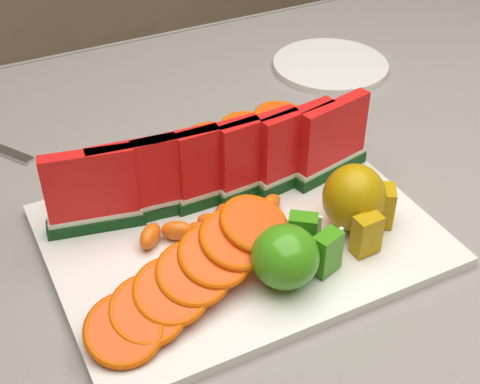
% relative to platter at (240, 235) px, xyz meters
% --- Properties ---
extents(table, '(1.40, 0.90, 0.75)m').
position_rel_platter_xyz_m(table, '(0.08, 0.02, -0.11)').
color(table, '#473317').
rests_on(table, ground).
extents(tablecloth, '(1.53, 1.03, 0.20)m').
position_rel_platter_xyz_m(tablecloth, '(0.08, 0.02, -0.05)').
color(tablecloth, gray).
rests_on(tablecloth, table).
extents(platter, '(0.40, 0.30, 0.01)m').
position_rel_platter_xyz_m(platter, '(0.00, 0.00, 0.00)').
color(platter, silver).
rests_on(platter, tablecloth).
extents(apple_cluster, '(0.10, 0.08, 0.06)m').
position_rel_platter_xyz_m(apple_cluster, '(0.01, -0.09, 0.04)').
color(apple_cluster, '#357711').
rests_on(apple_cluster, platter).
extents(pear_cluster, '(0.09, 0.09, 0.08)m').
position_rel_platter_xyz_m(pear_cluster, '(0.11, -0.05, 0.04)').
color(pear_cluster, '#B8920C').
rests_on(pear_cluster, platter).
extents(side_plate, '(0.19, 0.19, 0.01)m').
position_rel_platter_xyz_m(side_plate, '(0.31, 0.30, -0.00)').
color(side_plate, silver).
rests_on(side_plate, tablecloth).
extents(watermelon_row, '(0.39, 0.07, 0.10)m').
position_rel_platter_xyz_m(watermelon_row, '(0.00, 0.06, 0.05)').
color(watermelon_row, '#0C3513').
rests_on(watermelon_row, platter).
extents(orange_fan_front, '(0.25, 0.14, 0.06)m').
position_rel_platter_xyz_m(orange_fan_front, '(-0.08, -0.07, 0.04)').
color(orange_fan_front, '#F33A0B').
rests_on(orange_fan_front, platter).
extents(orange_fan_back, '(0.34, 0.11, 0.05)m').
position_rel_platter_xyz_m(orange_fan_back, '(0.01, 0.13, 0.03)').
color(orange_fan_back, '#F33A0B').
rests_on(orange_fan_back, platter).
extents(tangerine_segments, '(0.17, 0.06, 0.02)m').
position_rel_platter_xyz_m(tangerine_segments, '(-0.03, 0.01, 0.02)').
color(tangerine_segments, '#E53E09').
rests_on(tangerine_segments, platter).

